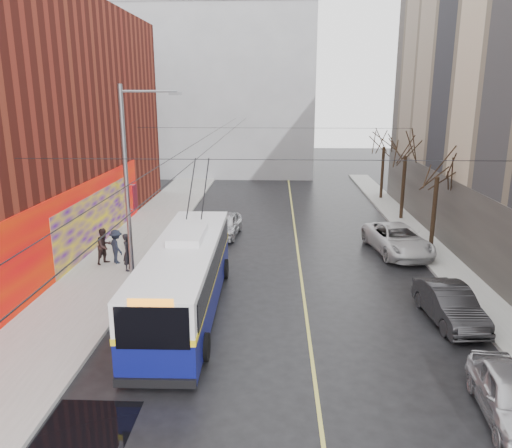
{
  "coord_description": "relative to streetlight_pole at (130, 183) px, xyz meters",
  "views": [
    {
      "loc": [
        0.23,
        -11.24,
        8.65
      ],
      "look_at": [
        -0.72,
        12.13,
        2.47
      ],
      "focal_mm": 35.0,
      "sensor_mm": 36.0,
      "label": 1
    }
  ],
  "objects": [
    {
      "name": "ground",
      "position": [
        6.14,
        -10.0,
        -4.85
      ],
      "size": [
        140.0,
        140.0,
        0.0
      ],
      "primitive_type": "plane",
      "color": "black",
      "rests_on": "ground"
    },
    {
      "name": "sidewalk_left",
      "position": [
        -1.86,
        2.0,
        -4.77
      ],
      "size": [
        4.0,
        60.0,
        0.15
      ],
      "primitive_type": "cube",
      "color": "gray",
      "rests_on": "ground"
    },
    {
      "name": "sidewalk_right",
      "position": [
        15.14,
        2.0,
        -4.77
      ],
      "size": [
        2.0,
        60.0,
        0.15
      ],
      "primitive_type": "cube",
      "color": "gray",
      "rests_on": "ground"
    },
    {
      "name": "lane_line",
      "position": [
        7.64,
        4.0,
        -4.84
      ],
      "size": [
        0.12,
        50.0,
        0.01
      ],
      "primitive_type": "cube",
      "color": "#BFB74C",
      "rests_on": "ground"
    },
    {
      "name": "building_far",
      "position": [
        0.14,
        34.99,
        4.17
      ],
      "size": [
        20.5,
        12.1,
        18.0
      ],
      "color": "gray",
      "rests_on": "ground"
    },
    {
      "name": "streetlight_pole",
      "position": [
        0.0,
        0.0,
        0.0
      ],
      "size": [
        2.65,
        0.6,
        9.0
      ],
      "color": "slate",
      "rests_on": "ground"
    },
    {
      "name": "catenary_wires",
      "position": [
        3.6,
        4.77,
        1.4
      ],
      "size": [
        18.0,
        60.0,
        0.22
      ],
      "color": "black"
    },
    {
      "name": "tree_near",
      "position": [
        15.14,
        6.0,
        0.13
      ],
      "size": [
        3.2,
        3.2,
        6.4
      ],
      "color": "black",
      "rests_on": "ground"
    },
    {
      "name": "tree_mid",
      "position": [
        15.14,
        13.0,
        0.41
      ],
      "size": [
        3.2,
        3.2,
        6.68
      ],
      "color": "black",
      "rests_on": "ground"
    },
    {
      "name": "tree_far",
      "position": [
        15.14,
        20.0,
        0.3
      ],
      "size": [
        3.2,
        3.2,
        6.57
      ],
      "color": "black",
      "rests_on": "ground"
    },
    {
      "name": "puddle",
      "position": [
        1.41,
        -10.17,
        -4.84
      ],
      "size": [
        2.42,
        2.79,
        0.01
      ],
      "primitive_type": "cube",
      "color": "black",
      "rests_on": "ground"
    },
    {
      "name": "pigeons_flying",
      "position": [
        4.79,
        1.12,
        2.53
      ],
      "size": [
        2.56,
        1.73,
        1.64
      ],
      "color": "slate"
    },
    {
      "name": "trolleybus",
      "position": [
        2.78,
        -2.59,
        -3.31
      ],
      "size": [
        2.85,
        11.72,
        5.53
      ],
      "rotation": [
        0.0,
        0.0,
        0.01
      ],
      "color": "#0B0F56",
      "rests_on": "ground"
    },
    {
      "name": "parked_car_a",
      "position": [
        12.82,
        -9.09,
        -4.16
      ],
      "size": [
        1.97,
        4.13,
        1.36
      ],
      "primitive_type": "imported",
      "rotation": [
        0.0,
        0.0,
        -0.09
      ],
      "color": "#B2B2B7",
      "rests_on": "ground"
    },
    {
      "name": "parked_car_b",
      "position": [
        13.14,
        -3.1,
        -4.14
      ],
      "size": [
        1.87,
        4.43,
        1.42
      ],
      "primitive_type": "imported",
      "rotation": [
        0.0,
        0.0,
        0.09
      ],
      "color": "#242427",
      "rests_on": "ground"
    },
    {
      "name": "parked_car_c",
      "position": [
        13.14,
        5.53,
        -4.07
      ],
      "size": [
        3.4,
        5.91,
        1.55
      ],
      "primitive_type": "imported",
      "rotation": [
        0.0,
        0.0,
        0.15
      ],
      "color": "silver",
      "rests_on": "ground"
    },
    {
      "name": "following_car",
      "position": [
        3.24,
        8.55,
        -4.13
      ],
      "size": [
        2.11,
        4.34,
        1.43
      ],
      "primitive_type": "imported",
      "rotation": [
        0.0,
        0.0,
        -0.1
      ],
      "color": "#B2B3B7",
      "rests_on": "ground"
    },
    {
      "name": "pedestrian_a",
      "position": [
        -0.85,
        1.74,
        -3.76
      ],
      "size": [
        0.53,
        0.73,
        1.86
      ],
      "primitive_type": "imported",
      "rotation": [
        0.0,
        0.0,
        1.44
      ],
      "color": "black",
      "rests_on": "sidewalk_left"
    },
    {
      "name": "pedestrian_b",
      "position": [
        -2.34,
        2.68,
        -3.77
      ],
      "size": [
        1.07,
        1.14,
        1.86
      ],
      "primitive_type": "imported",
      "rotation": [
        0.0,
        0.0,
        1.01
      ],
      "color": "black",
      "rests_on": "sidewalk_left"
    },
    {
      "name": "pedestrian_c",
      "position": [
        -1.76,
        2.79,
        -3.82
      ],
      "size": [
        1.22,
        1.3,
        1.76
      ],
      "primitive_type": "imported",
      "rotation": [
        0.0,
        0.0,
        2.24
      ],
      "color": "black",
      "rests_on": "sidewalk_left"
    }
  ]
}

